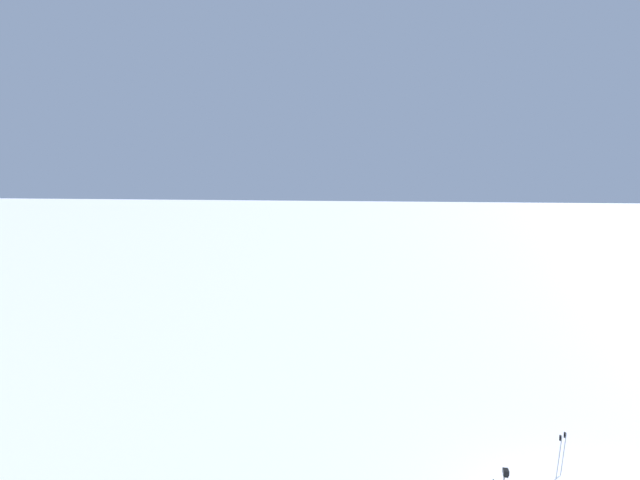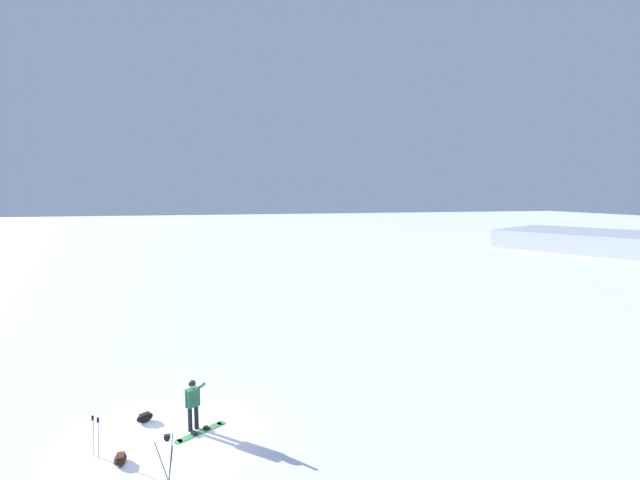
{
  "view_description": "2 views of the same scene",
  "coord_description": "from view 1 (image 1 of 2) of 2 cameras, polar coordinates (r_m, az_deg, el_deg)",
  "views": [
    {
      "loc": [
        -4.41,
        -10.96,
        7.67
      ],
      "look_at": [
        -5.75,
        -3.2,
        6.69
      ],
      "focal_mm": 28.58,
      "sensor_mm": 36.0,
      "label": 1
    },
    {
      "loc": [
        -13.66,
        -1.25,
        7.64
      ],
      "look_at": [
        -5.83,
        -3.26,
        6.78
      ],
      "focal_mm": 24.43,
      "sensor_mm": 36.0,
      "label": 2
    }
  ],
  "objects": [
    {
      "name": "ski_poles",
      "position": [
        15.3,
        25.44,
        -20.36
      ],
      "size": [
        0.25,
        0.27,
        1.2
      ],
      "color": "gray",
      "rests_on": "ground_plane"
    }
  ]
}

